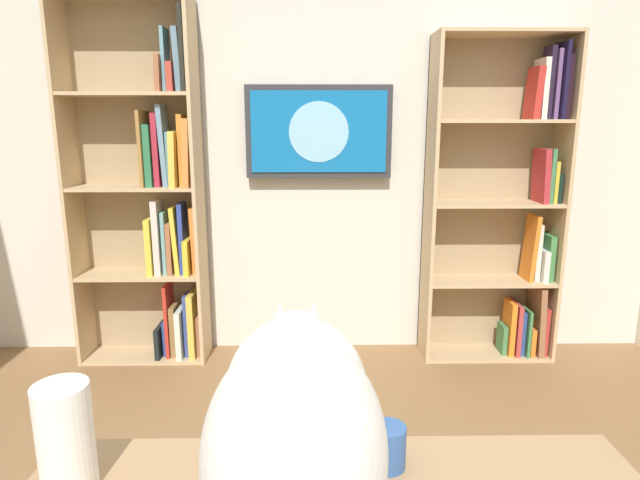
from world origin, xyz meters
TOP-DOWN VIEW (x-y plane):
  - wall_back at (0.00, -2.23)m, footprint 4.52×0.06m
  - bookshelf_left at (-1.20, -2.06)m, footprint 0.82×0.28m
  - bookshelf_right at (1.00, -2.06)m, footprint 0.79×0.28m
  - wall_mounted_tv at (-0.02, -2.15)m, footprint 0.90×0.07m
  - cat at (0.06, 0.29)m, footprint 0.33×0.61m
  - paper_towel_roll at (0.53, 0.18)m, footprint 0.11×0.11m
  - coffee_mug at (-0.14, 0.13)m, footprint 0.08×0.08m

SIDE VIEW (x-z plane):
  - coffee_mug at x=-0.14m, z-range 0.74..0.84m
  - paper_towel_roll at x=0.53m, z-range 0.74..0.97m
  - cat at x=0.06m, z-range 0.75..1.14m
  - bookshelf_left at x=-1.20m, z-range -0.05..1.95m
  - bookshelf_right at x=1.00m, z-range -0.07..2.14m
  - wall_back at x=0.00m, z-range 0.00..2.70m
  - wall_mounted_tv at x=-0.02m, z-range 1.15..1.71m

